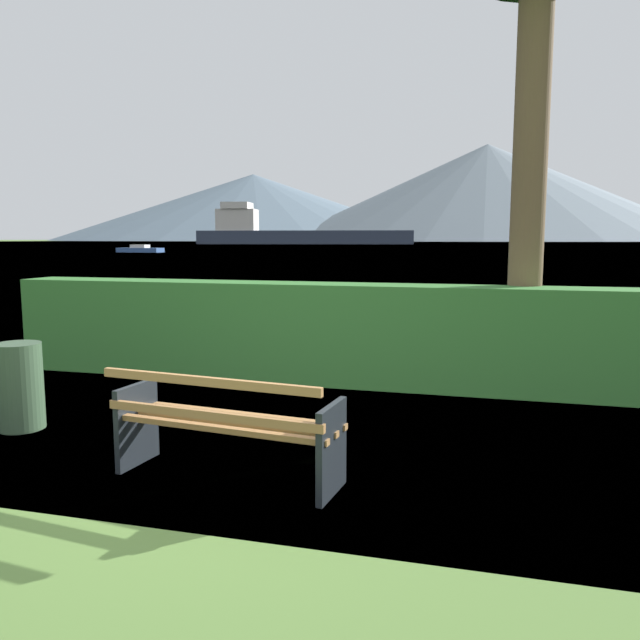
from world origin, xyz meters
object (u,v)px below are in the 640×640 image
park_bench (225,426)px  fishing_boat_near (140,250)px  trash_bin (20,386)px  cargo_ship_large (288,232)px

park_bench → fishing_boat_near: bearing=121.5°
trash_bin → fishing_boat_near: fishing_boat_near is taller
park_bench → fishing_boat_near: size_ratio=0.29×
park_bench → cargo_ship_large: (-62.14, 194.50, 3.42)m
cargo_ship_large → park_bench: bearing=-72.3°
trash_bin → fishing_boat_near: size_ratio=0.13×
park_bench → cargo_ship_large: 204.21m
park_bench → trash_bin: (-2.47, 0.70, -0.00)m
park_bench → trash_bin: size_ratio=2.17×
fishing_boat_near → park_bench: bearing=-58.5°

